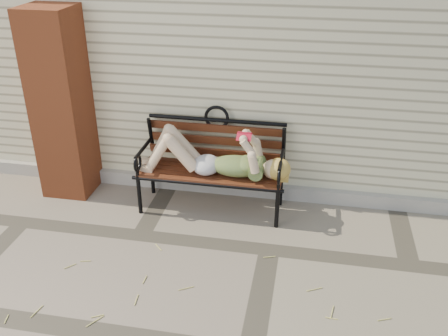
# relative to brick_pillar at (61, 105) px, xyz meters

# --- Properties ---
(ground) EXTENTS (80.00, 80.00, 0.00)m
(ground) POSITION_rel_brick_pillar_xyz_m (2.30, -0.75, -1.00)
(ground) COLOR #776D5C
(ground) RESTS_ON ground
(house_wall) EXTENTS (8.00, 4.00, 3.00)m
(house_wall) POSITION_rel_brick_pillar_xyz_m (2.30, 2.25, 0.50)
(house_wall) COLOR beige
(house_wall) RESTS_ON ground
(foundation_strip) EXTENTS (8.00, 0.10, 0.15)m
(foundation_strip) POSITION_rel_brick_pillar_xyz_m (2.30, 0.22, -0.93)
(foundation_strip) COLOR #A7A197
(foundation_strip) RESTS_ON ground
(brick_pillar) EXTENTS (0.50, 0.50, 2.00)m
(brick_pillar) POSITION_rel_brick_pillar_xyz_m (0.00, 0.00, 0.00)
(brick_pillar) COLOR #A14724
(brick_pillar) RESTS_ON ground
(garden_bench) EXTENTS (1.60, 0.64, 1.04)m
(garden_bench) POSITION_rel_brick_pillar_xyz_m (1.62, -0.04, -0.42)
(garden_bench) COLOR black
(garden_bench) RESTS_ON ground
(reading_woman) EXTENTS (1.51, 0.34, 0.48)m
(reading_woman) POSITION_rel_brick_pillar_xyz_m (1.63, -0.17, -0.38)
(reading_woman) COLOR #093141
(reading_woman) RESTS_ON ground
(straw_scatter) EXTENTS (2.88, 1.75, 0.01)m
(straw_scatter) POSITION_rel_brick_pillar_xyz_m (1.50, -1.38, -0.99)
(straw_scatter) COLOR #C5BB60
(straw_scatter) RESTS_ON ground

